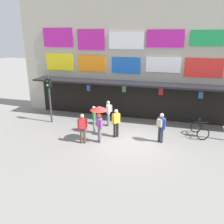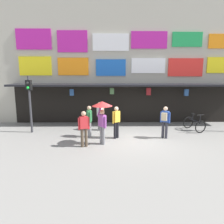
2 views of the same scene
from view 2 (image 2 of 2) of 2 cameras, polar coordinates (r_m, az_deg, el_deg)
The scene contains 10 objects.
ground_plane at distance 11.01m, azimuth 6.32°, elevation -7.57°, with size 80.00×80.00×0.00m, color gray.
shopfront at distance 15.00m, azimuth 4.46°, elevation 12.71°, with size 18.00×2.60×8.00m.
traffic_light_near at distance 12.81m, azimuth -21.13°, elevation 4.17°, with size 0.31×0.34×3.20m.
bicycle_parked at distance 13.54m, azimuth 21.03°, elevation -3.00°, with size 1.02×1.32×1.05m.
pedestrian_in_blue at distance 11.36m, azimuth -6.06°, elevation -2.02°, with size 0.32×0.51×1.68m.
pedestrian_with_umbrella at distance 10.05m, azimuth -2.63°, elevation 0.38°, with size 0.96×0.96×2.08m.
pedestrian_in_red at distance 11.41m, azimuth 13.91°, elevation -2.05°, with size 0.48×0.47×1.68m.
pedestrian_in_green at distance 11.08m, azimuth 1.14°, elevation -2.29°, with size 0.41×0.41×1.68m.
pedestrian_in_black at distance 9.91m, azimuth -7.50°, elevation -3.97°, with size 0.51×0.32×1.68m.
pedestrian_in_white at distance 12.64m, azimuth -3.23°, elevation -0.50°, with size 0.45×0.49×1.68m.
Camera 2 is at (-1.33, -10.37, 3.47)m, focal length 34.35 mm.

